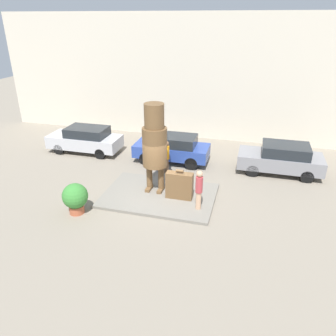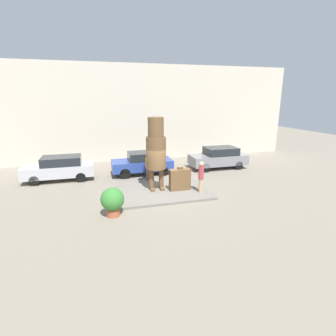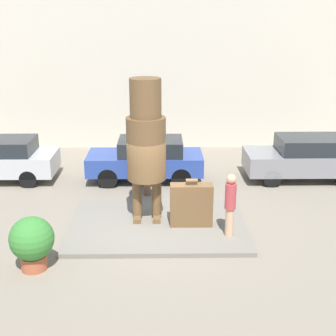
{
  "view_description": "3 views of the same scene",
  "coord_description": "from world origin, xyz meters",
  "px_view_note": "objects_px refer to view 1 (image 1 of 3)",
  "views": [
    {
      "loc": [
        3.88,
        -12.71,
        7.58
      ],
      "look_at": [
        0.49,
        -0.29,
        1.65
      ],
      "focal_mm": 35.0,
      "sensor_mm": 36.0,
      "label": 1
    },
    {
      "loc": [
        -3.54,
        -13.66,
        5.33
      ],
      "look_at": [
        0.19,
        -0.27,
        1.55
      ],
      "focal_mm": 28.0,
      "sensor_mm": 36.0,
      "label": 2
    },
    {
      "loc": [
        0.12,
        -12.35,
        5.94
      ],
      "look_at": [
        0.3,
        0.11,
        1.8
      ],
      "focal_mm": 50.0,
      "sensor_mm": 36.0,
      "label": 3
    }
  ],
  "objects_px": {
    "tourist": "(199,188)",
    "parked_car_grey": "(281,158)",
    "statue_figure": "(155,142)",
    "giant_suitcase": "(179,185)",
    "planter_pot": "(75,197)",
    "worker_hivis": "(166,156)",
    "parked_car_silver": "(85,139)",
    "parked_car_blue": "(173,148)"
  },
  "relations": [
    {
      "from": "tourist",
      "to": "parked_car_grey",
      "type": "relative_size",
      "value": 0.41
    },
    {
      "from": "statue_figure",
      "to": "giant_suitcase",
      "type": "relative_size",
      "value": 2.94
    },
    {
      "from": "tourist",
      "to": "planter_pot",
      "type": "bearing_deg",
      "value": -163.27
    },
    {
      "from": "tourist",
      "to": "worker_hivis",
      "type": "xyz_separation_m",
      "value": [
        -2.34,
        3.35,
        -0.12
      ]
    },
    {
      "from": "parked_car_silver",
      "to": "worker_hivis",
      "type": "xyz_separation_m",
      "value": [
        5.57,
        -1.58,
        0.15
      ]
    },
    {
      "from": "giant_suitcase",
      "to": "parked_car_blue",
      "type": "xyz_separation_m",
      "value": [
        -1.4,
        4.16,
        0.1
      ]
    },
    {
      "from": "tourist",
      "to": "worker_hivis",
      "type": "distance_m",
      "value": 4.09
    },
    {
      "from": "giant_suitcase",
      "to": "parked_car_silver",
      "type": "xyz_separation_m",
      "value": [
        -6.91,
        4.24,
        0.08
      ]
    },
    {
      "from": "planter_pot",
      "to": "giant_suitcase",
      "type": "bearing_deg",
      "value": 28.88
    },
    {
      "from": "worker_hivis",
      "to": "parked_car_grey",
      "type": "bearing_deg",
      "value": 14.97
    },
    {
      "from": "tourist",
      "to": "parked_car_blue",
      "type": "distance_m",
      "value": 5.41
    },
    {
      "from": "tourist",
      "to": "parked_car_grey",
      "type": "xyz_separation_m",
      "value": [
        3.5,
        4.92,
        -0.25
      ]
    },
    {
      "from": "giant_suitcase",
      "to": "tourist",
      "type": "xyz_separation_m",
      "value": [
        1.0,
        -0.69,
        0.35
      ]
    },
    {
      "from": "statue_figure",
      "to": "giant_suitcase",
      "type": "xyz_separation_m",
      "value": [
        1.28,
        -0.46,
        -1.8
      ]
    },
    {
      "from": "parked_car_silver",
      "to": "tourist",
      "type": "bearing_deg",
      "value": 148.07
    },
    {
      "from": "giant_suitcase",
      "to": "planter_pot",
      "type": "relative_size",
      "value": 1.04
    },
    {
      "from": "parked_car_grey",
      "to": "worker_hivis",
      "type": "height_order",
      "value": "worker_hivis"
    },
    {
      "from": "giant_suitcase",
      "to": "tourist",
      "type": "height_order",
      "value": "tourist"
    },
    {
      "from": "tourist",
      "to": "parked_car_silver",
      "type": "height_order",
      "value": "tourist"
    },
    {
      "from": "parked_car_blue",
      "to": "planter_pot",
      "type": "relative_size",
      "value": 3.11
    },
    {
      "from": "parked_car_silver",
      "to": "parked_car_blue",
      "type": "height_order",
      "value": "parked_car_silver"
    },
    {
      "from": "giant_suitcase",
      "to": "parked_car_blue",
      "type": "distance_m",
      "value": 4.39
    },
    {
      "from": "statue_figure",
      "to": "tourist",
      "type": "distance_m",
      "value": 2.94
    },
    {
      "from": "parked_car_silver",
      "to": "parked_car_blue",
      "type": "relative_size",
      "value": 1.05
    },
    {
      "from": "planter_pot",
      "to": "parked_car_blue",
      "type": "bearing_deg",
      "value": 68.0
    },
    {
      "from": "parked_car_blue",
      "to": "parked_car_grey",
      "type": "relative_size",
      "value": 0.98
    },
    {
      "from": "tourist",
      "to": "parked_car_grey",
      "type": "distance_m",
      "value": 6.04
    },
    {
      "from": "parked_car_silver",
      "to": "planter_pot",
      "type": "bearing_deg",
      "value": 114.71
    },
    {
      "from": "parked_car_silver",
      "to": "parked_car_grey",
      "type": "height_order",
      "value": "parked_car_grey"
    },
    {
      "from": "statue_figure",
      "to": "parked_car_silver",
      "type": "distance_m",
      "value": 7.0
    },
    {
      "from": "parked_car_blue",
      "to": "worker_hivis",
      "type": "xyz_separation_m",
      "value": [
        0.06,
        -1.5,
        0.14
      ]
    },
    {
      "from": "planter_pot",
      "to": "worker_hivis",
      "type": "bearing_deg",
      "value": 61.61
    },
    {
      "from": "worker_hivis",
      "to": "tourist",
      "type": "bearing_deg",
      "value": -55.09
    },
    {
      "from": "statue_figure",
      "to": "giant_suitcase",
      "type": "height_order",
      "value": "statue_figure"
    },
    {
      "from": "giant_suitcase",
      "to": "statue_figure",
      "type": "bearing_deg",
      "value": 160.04
    },
    {
      "from": "giant_suitcase",
      "to": "tourist",
      "type": "distance_m",
      "value": 1.27
    },
    {
      "from": "parked_car_silver",
      "to": "planter_pot",
      "type": "height_order",
      "value": "parked_car_silver"
    },
    {
      "from": "statue_figure",
      "to": "tourist",
      "type": "xyz_separation_m",
      "value": [
        2.28,
        -1.16,
        -1.45
      ]
    },
    {
      "from": "giant_suitcase",
      "to": "parked_car_blue",
      "type": "relative_size",
      "value": 0.33
    },
    {
      "from": "giant_suitcase",
      "to": "parked_car_silver",
      "type": "bearing_deg",
      "value": 148.48
    },
    {
      "from": "statue_figure",
      "to": "planter_pot",
      "type": "xyz_separation_m",
      "value": [
        -2.68,
        -2.65,
        -1.8
      ]
    },
    {
      "from": "tourist",
      "to": "parked_car_grey",
      "type": "bearing_deg",
      "value": 54.52
    }
  ]
}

